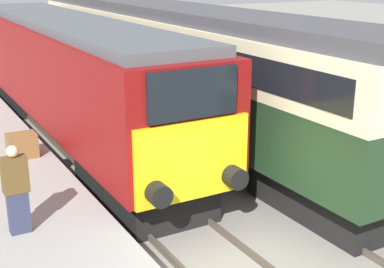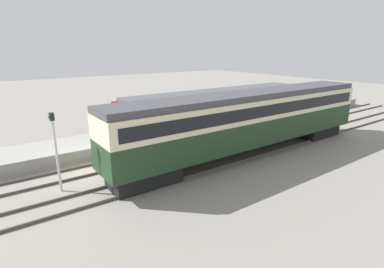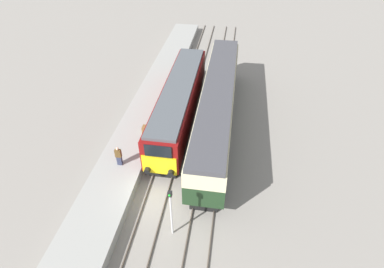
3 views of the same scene
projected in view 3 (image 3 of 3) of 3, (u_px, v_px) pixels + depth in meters
ground_plane at (156, 199)px, 20.94m from camera, size 120.00×120.00×0.00m
platform_left at (142, 122)px, 27.21m from camera, size 3.50×50.00×0.82m
rails_near_track at (171, 151)px, 24.73m from camera, size 1.51×60.00×0.14m
rails_far_track at (212, 155)px, 24.33m from camera, size 1.50×60.00×0.14m
locomotive at (179, 101)px, 26.65m from camera, size 2.70×15.92×3.89m
passenger_carriage at (217, 103)px, 25.84m from camera, size 2.75×19.84×4.19m
person_on_platform at (119, 156)px, 21.93m from camera, size 0.44×0.26×1.64m
signal_post at (171, 210)px, 17.36m from camera, size 0.24×0.28×3.96m
luggage_crate at (147, 129)px, 25.23m from camera, size 0.70×0.56×0.60m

